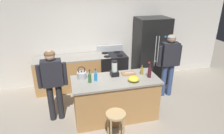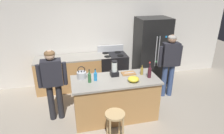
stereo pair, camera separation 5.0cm
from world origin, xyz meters
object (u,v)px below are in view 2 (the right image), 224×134
(bar_stool, at_px, (115,120))
(tea_kettle, at_px, (82,75))
(person_by_island_left, at_px, (53,79))
(bottle_olive_oil, at_px, (89,78))
(blender_appliance, at_px, (114,69))
(bottle_vinegar, at_px, (142,71))
(chef_knife, at_px, (129,73))
(kitchen_island, at_px, (115,98))
(mixing_bowl, at_px, (133,79))
(bottle_soda, at_px, (95,76))
(bottle_wine, at_px, (150,72))
(cutting_board, at_px, (128,73))
(refrigerator, at_px, (151,51))
(person_by_sink_right, at_px, (170,60))
(stove_range, at_px, (113,69))

(bar_stool, height_order, tea_kettle, tea_kettle)
(person_by_island_left, relative_size, bottle_olive_oil, 5.68)
(blender_appliance, xyz_separation_m, bottle_vinegar, (0.59, -0.08, -0.06))
(bottle_vinegar, relative_size, chef_knife, 1.07)
(bar_stool, height_order, blender_appliance, blender_appliance)
(kitchen_island, height_order, mixing_bowl, mixing_bowl)
(kitchen_island, xyz_separation_m, tea_kettle, (-0.67, 0.21, 0.54))
(bar_stool, distance_m, tea_kettle, 1.18)
(mixing_bowl, bearing_deg, bottle_soda, 163.04)
(kitchen_island, relative_size, chef_knife, 8.22)
(bottle_vinegar, relative_size, bottle_soda, 0.92)
(bottle_wine, bearing_deg, bottle_soda, 173.81)
(bar_stool, height_order, cutting_board, cutting_board)
(person_by_island_left, relative_size, chef_knife, 7.12)
(refrigerator, bearing_deg, person_by_sink_right, -85.62)
(stove_range, relative_size, cutting_board, 3.67)
(refrigerator, bearing_deg, blender_appliance, -137.38)
(stove_range, relative_size, bottle_olive_oil, 3.99)
(stove_range, height_order, bar_stool, stove_range)
(kitchen_island, distance_m, blender_appliance, 0.63)
(kitchen_island, xyz_separation_m, person_by_sink_right, (1.53, 0.57, 0.53))
(kitchen_island, distance_m, refrigerator, 2.15)
(kitchen_island, xyz_separation_m, person_by_island_left, (-1.26, 0.23, 0.49))
(refrigerator, distance_m, person_by_sink_right, 0.93)
(bottle_olive_oil, xyz_separation_m, cutting_board, (0.88, 0.20, -0.09))
(kitchen_island, relative_size, person_by_sink_right, 1.10)
(blender_appliance, xyz_separation_m, bottle_wine, (0.69, -0.26, -0.03))
(person_by_sink_right, bearing_deg, bottle_soda, -164.75)
(person_by_sink_right, xyz_separation_m, bottle_vinegar, (-0.92, -0.48, 0.01))
(bottle_soda, bearing_deg, person_by_sink_right, 15.25)
(person_by_island_left, bearing_deg, bottle_olive_oil, -18.79)
(blender_appliance, relative_size, chef_knife, 1.53)
(cutting_board, bearing_deg, person_by_island_left, 178.53)
(person_by_island_left, xyz_separation_m, bar_stool, (1.06, -0.98, -0.46))
(tea_kettle, xyz_separation_m, cutting_board, (1.01, -0.02, -0.07))
(tea_kettle, height_order, chef_knife, tea_kettle)
(person_by_sink_right, height_order, cutting_board, person_by_sink_right)
(bottle_wine, xyz_separation_m, chef_knife, (-0.35, 0.27, -0.09))
(refrigerator, height_order, bottle_vinegar, refrigerator)
(tea_kettle, bearing_deg, person_by_island_left, 177.57)
(kitchen_island, xyz_separation_m, chef_knife, (0.36, 0.19, 0.48))
(bottle_olive_oil, relative_size, bottle_soda, 1.08)
(person_by_island_left, relative_size, bottle_wine, 4.96)
(bottle_soda, height_order, mixing_bowl, bottle_soda)
(kitchen_island, xyz_separation_m, bottle_vinegar, (0.61, 0.09, 0.54))
(bottle_olive_oil, bearing_deg, kitchen_island, 1.48)
(bottle_olive_oil, height_order, bottle_wine, bottle_wine)
(stove_range, distance_m, bottle_soda, 1.74)
(cutting_board, relative_size, chef_knife, 1.36)
(bottle_vinegar, distance_m, cutting_board, 0.30)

